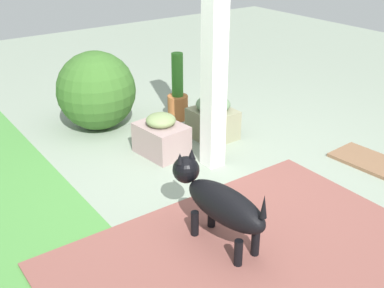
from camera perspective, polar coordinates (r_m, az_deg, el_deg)
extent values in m
plane|color=gray|center=(3.97, 2.34, -4.03)|extent=(12.00, 12.00, 0.00)
cube|color=brown|center=(3.06, 8.05, -14.46)|extent=(1.80, 2.40, 0.02)
cube|color=white|center=(3.78, 2.77, 13.26)|extent=(0.16, 0.16, 2.31)
cube|color=gray|center=(4.63, 2.50, 2.44)|extent=(0.42, 0.38, 0.29)
ellipsoid|color=#66845E|center=(4.56, 2.55, 4.77)|extent=(0.33, 0.33, 0.15)
cube|color=gray|center=(4.31, -3.68, 0.56)|extent=(0.49, 0.39, 0.28)
ellipsoid|color=#7E915C|center=(4.24, -3.75, 2.87)|extent=(0.27, 0.27, 0.12)
sphere|color=#366425|center=(4.87, -11.41, 6.30)|extent=(0.79, 0.79, 0.79)
cylinder|color=#B36636|center=(5.08, -1.71, 4.44)|extent=(0.22, 0.22, 0.26)
cylinder|color=#327227|center=(4.96, -1.77, 8.30)|extent=(0.12, 0.12, 0.46)
ellipsoid|color=black|center=(3.03, 3.99, -7.36)|extent=(0.67, 0.27, 0.24)
sphere|color=black|center=(3.22, -0.73, -3.10)|extent=(0.19, 0.19, 0.19)
cone|color=black|center=(3.15, -1.45, -1.74)|extent=(0.05, 0.05, 0.08)
cone|color=black|center=(3.21, -0.04, -1.19)|extent=(0.05, 0.05, 0.08)
cylinder|color=black|center=(3.23, 0.33, -9.62)|extent=(0.05, 0.05, 0.20)
cylinder|color=black|center=(3.32, 2.36, -8.62)|extent=(0.05, 0.05, 0.20)
cylinder|color=black|center=(3.00, 5.57, -12.99)|extent=(0.05, 0.05, 0.20)
cylinder|color=black|center=(3.09, 7.60, -11.78)|extent=(0.05, 0.05, 0.20)
cone|color=black|center=(2.78, 8.62, -7.38)|extent=(0.04, 0.04, 0.15)
cube|color=brown|center=(4.48, 20.51, -1.93)|extent=(0.65, 0.42, 0.03)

